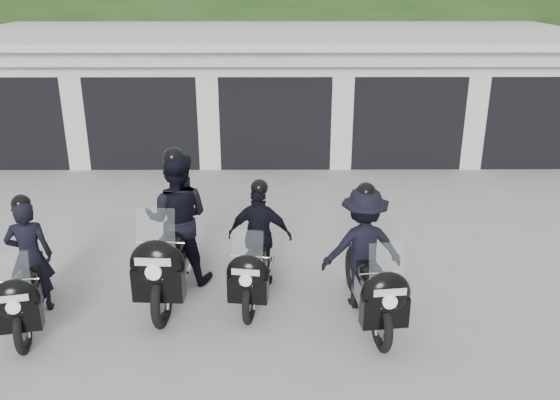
{
  "coord_description": "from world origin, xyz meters",
  "views": [
    {
      "loc": [
        0.04,
        -8.05,
        4.39
      ],
      "look_at": [
        0.08,
        0.65,
        1.05
      ],
      "focal_mm": 38.0,
      "sensor_mm": 36.0,
      "label": 1
    }
  ],
  "objects_px": {
    "police_bike_c": "(258,246)",
    "police_bike_d": "(366,258)",
    "police_bike_b": "(175,231)",
    "police_bike_a": "(27,274)"
  },
  "relations": [
    {
      "from": "police_bike_b",
      "to": "police_bike_d",
      "type": "height_order",
      "value": "police_bike_b"
    },
    {
      "from": "police_bike_a",
      "to": "police_bike_b",
      "type": "bearing_deg",
      "value": 14.7
    },
    {
      "from": "police_bike_b",
      "to": "police_bike_d",
      "type": "bearing_deg",
      "value": -11.08
    },
    {
      "from": "police_bike_a",
      "to": "police_bike_d",
      "type": "bearing_deg",
      "value": -9.0
    },
    {
      "from": "police_bike_b",
      "to": "police_bike_c",
      "type": "distance_m",
      "value": 1.23
    },
    {
      "from": "police_bike_d",
      "to": "police_bike_b",
      "type": "bearing_deg",
      "value": 158.82
    },
    {
      "from": "police_bike_a",
      "to": "police_bike_c",
      "type": "relative_size",
      "value": 1.0
    },
    {
      "from": "police_bike_b",
      "to": "police_bike_c",
      "type": "bearing_deg",
      "value": -3.22
    },
    {
      "from": "police_bike_a",
      "to": "police_bike_d",
      "type": "distance_m",
      "value": 4.49
    },
    {
      "from": "police_bike_c",
      "to": "police_bike_d",
      "type": "xyz_separation_m",
      "value": [
        1.47,
        -0.54,
        0.07
      ]
    }
  ]
}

